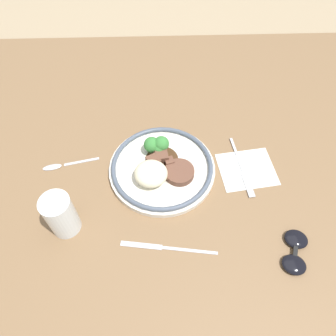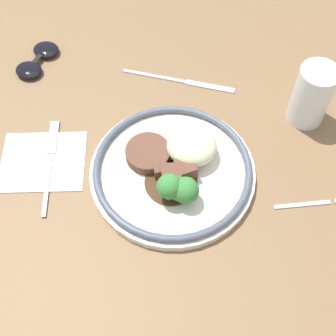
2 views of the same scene
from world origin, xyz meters
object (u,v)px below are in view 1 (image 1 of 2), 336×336
object	(u,v)px
juice_glass	(61,216)
knife	(165,248)
fork	(243,172)
spoon	(60,166)
plate	(161,166)
sunglasses	(295,252)

from	to	relation	value
juice_glass	knife	xyz separation A→B (m)	(-0.23, 0.06, -0.05)
fork	knife	bearing A→B (deg)	-54.48
fork	knife	world-z (taller)	fork
fork	spoon	xyz separation A→B (m)	(0.48, -0.04, -0.00)
juice_glass	fork	xyz separation A→B (m)	(-0.43, -0.14, -0.05)
plate	fork	world-z (taller)	plate
fork	sunglasses	world-z (taller)	sunglasses
spoon	fork	bearing A→B (deg)	163.76
knife	spoon	world-z (taller)	spoon
juice_glass	fork	distance (m)	0.46
juice_glass	knife	bearing A→B (deg)	164.93
knife	juice_glass	bearing A→B (deg)	-7.04
plate	fork	xyz separation A→B (m)	(-0.21, 0.01, -0.02)
juice_glass	fork	bearing A→B (deg)	-162.55
plate	spoon	world-z (taller)	plate
knife	sunglasses	size ratio (longest dim) A/B	1.85
plate	fork	size ratio (longest dim) A/B	1.43
plate	juice_glass	distance (m)	0.27
plate	fork	distance (m)	0.21
spoon	sunglasses	size ratio (longest dim) A/B	1.25
juice_glass	sunglasses	distance (m)	0.52
juice_glass	spoon	size ratio (longest dim) A/B	0.77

